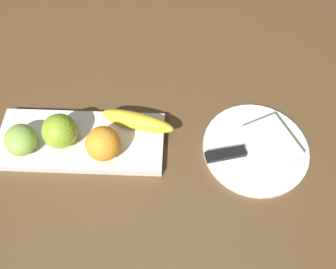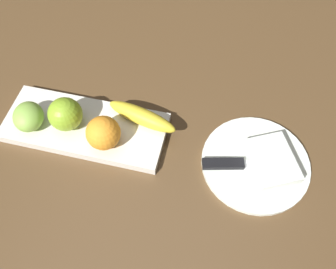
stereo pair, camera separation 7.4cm
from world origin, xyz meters
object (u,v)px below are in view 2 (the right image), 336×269
Objects in this scene: grape_bunch at (28,117)px; folded_napkin at (271,162)px; banana at (142,116)px; orange_near_apple at (103,133)px; apple at (66,114)px; fruit_tray at (85,127)px; knife at (230,164)px; dinner_plate at (255,163)px.

grape_bunch reaches higher than folded_napkin.
banana is 0.10m from orange_near_apple.
banana is (0.16, 0.04, -0.02)m from apple.
fruit_tray is 0.06m from apple.
fruit_tray is at bearing 152.88° from orange_near_apple.
apple is at bearing 163.99° from knife.
banana is (0.13, 0.04, 0.03)m from fruit_tray.
apple is 0.17m from banana.
folded_napkin is at bearing -0.39° from knife.
grape_bunch is (-0.18, 0.01, -0.01)m from orange_near_apple.
orange_near_apple is (0.09, -0.03, -0.00)m from apple.
dinner_plate is at bearing 0.73° from apple.
fruit_tray is 4.98× the size of orange_near_apple.
orange_near_apple reaches higher than dinner_plate.
fruit_tray is at bearing 9.61° from apple.
fruit_tray is 0.14m from banana.
apple reaches higher than fruit_tray.
folded_napkin is 0.09m from knife.
knife is at bearing -166.62° from folded_napkin.
folded_napkin reaches higher than fruit_tray.
orange_near_apple is 0.64× the size of folded_napkin.
dinner_plate is at bearing 5.55° from orange_near_apple.
folded_napkin is at bearing 0.00° from dinner_plate.
orange_near_apple is 0.36m from folded_napkin.
orange_near_apple is at bearing -174.45° from dinner_plate.
grape_bunch is (-0.24, -0.06, 0.01)m from banana.
apple is 0.42× the size of knife.
orange_near_apple is at bearing 168.76° from knife.
apple is at bearing 164.21° from orange_near_apple.
dinner_plate is at bearing -174.66° from banana.
fruit_tray is 2.07× the size of knife.
grape_bunch is 0.32× the size of dinner_plate.
apple is 0.10m from orange_near_apple.
apple is 0.65× the size of folded_napkin.
apple is at bearing -170.39° from fruit_tray.
banana is at bearing 17.24° from fruit_tray.
orange_near_apple reaches higher than folded_napkin.
apple is at bearing -179.32° from folded_napkin.
apple is 0.45× the size of banana.
orange_near_apple is (0.06, -0.03, 0.05)m from fruit_tray.
grape_bunch is at bearing -177.52° from folded_napkin.
folded_napkin is (0.45, 0.01, -0.03)m from apple.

